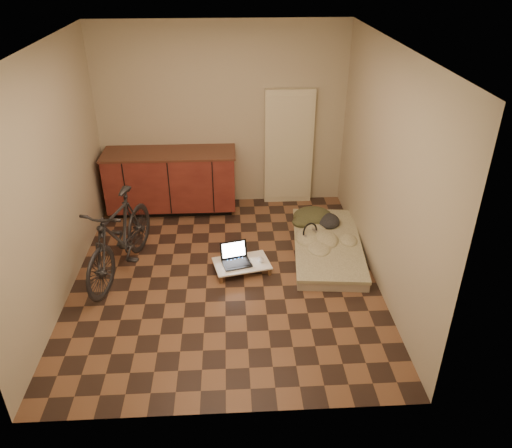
{
  "coord_description": "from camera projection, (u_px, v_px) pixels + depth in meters",
  "views": [
    {
      "loc": [
        0.09,
        -4.87,
        3.42
      ],
      "look_at": [
        0.38,
        0.24,
        0.55
      ],
      "focal_mm": 35.0,
      "sensor_mm": 36.0,
      "label": 1
    }
  ],
  "objects": [
    {
      "name": "cabinets",
      "position": [
        171.0,
        181.0,
        7.13
      ],
      "size": [
        1.84,
        0.62,
        0.91
      ],
      "color": "black",
      "rests_on": "ground"
    },
    {
      "name": "laptop",
      "position": [
        236.0,
        258.0,
        5.93
      ],
      "size": [
        0.39,
        0.37,
        0.23
      ],
      "rotation": [
        0.0,
        0.0,
        0.25
      ],
      "color": "black",
      "rests_on": "lap_desk"
    },
    {
      "name": "lap_desk",
      "position": [
        242.0,
        264.0,
        5.95
      ],
      "size": [
        0.72,
        0.55,
        0.11
      ],
      "rotation": [
        0.0,
        0.0,
        0.22
      ],
      "color": "brown",
      "rests_on": "ground"
    },
    {
      "name": "headphones",
      "position": [
        310.0,
        231.0,
        6.34
      ],
      "size": [
        0.36,
        0.35,
        0.18
      ],
      "primitive_type": null,
      "rotation": [
        0.0,
        0.0,
        0.6
      ],
      "color": "black",
      "rests_on": "futon"
    },
    {
      "name": "mouse",
      "position": [
        261.0,
        260.0,
        5.97
      ],
      "size": [
        0.09,
        0.13,
        0.04
      ],
      "primitive_type": "ellipsoid",
      "rotation": [
        0.0,
        0.0,
        0.23
      ],
      "color": "silver",
      "rests_on": "lap_desk"
    },
    {
      "name": "room_shell",
      "position": [
        222.0,
        174.0,
        5.27
      ],
      "size": [
        3.5,
        4.0,
        2.6
      ],
      "color": "brown",
      "rests_on": "ground"
    },
    {
      "name": "bicycle",
      "position": [
        119.0,
        233.0,
        5.71
      ],
      "size": [
        0.92,
        1.74,
        1.08
      ],
      "primitive_type": "imported",
      "rotation": [
        0.0,
        0.0,
        -0.27
      ],
      "color": "black",
      "rests_on": "ground"
    },
    {
      "name": "appliance_panel",
      "position": [
        289.0,
        148.0,
        7.23
      ],
      "size": [
        0.7,
        0.1,
        1.7
      ],
      "primitive_type": "cube",
      "color": "beige",
      "rests_on": "ground"
    },
    {
      "name": "clothing_pile",
      "position": [
        317.0,
        213.0,
        6.71
      ],
      "size": [
        0.61,
        0.52,
        0.23
      ],
      "primitive_type": null,
      "rotation": [
        0.0,
        0.0,
        -0.1
      ],
      "color": "#393B22",
      "rests_on": "futon"
    },
    {
      "name": "futon",
      "position": [
        327.0,
        246.0,
        6.33
      ],
      "size": [
        1.0,
        1.81,
        0.15
      ],
      "rotation": [
        0.0,
        0.0,
        -0.1
      ],
      "color": "#AA9C88",
      "rests_on": "ground"
    }
  ]
}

